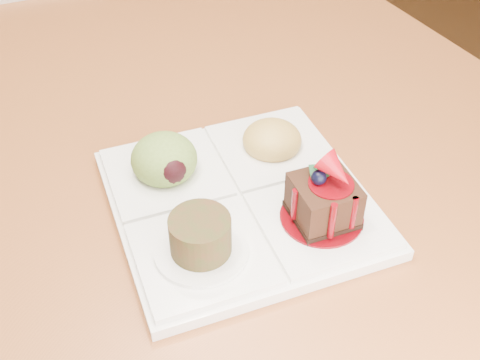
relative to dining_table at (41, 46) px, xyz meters
name	(u,v)px	position (x,y,z in m)	size (l,w,h in m)	color
ground	(104,306)	(0.00, 0.00, -0.68)	(6.00, 6.00, 0.00)	brown
dining_table	(41,46)	(0.00, 0.00, 0.00)	(1.00, 1.80, 0.75)	#A4592A
sampler_plate	(237,191)	(0.09, -0.53, 0.09)	(0.26, 0.26, 0.09)	white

